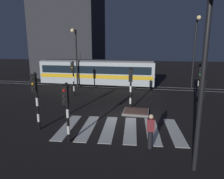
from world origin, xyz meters
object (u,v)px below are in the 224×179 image
street_lamp_near_kerb (206,61)px  pedestrian_waiting_at_kerb (151,131)px  traffic_light_median_centre (131,82)px  traffic_light_kerb_mid_left (66,104)px  traffic_light_corner_near_right (200,100)px  traffic_light_corner_near_left (36,93)px  tram (97,72)px  traffic_light_corner_far_left (73,73)px  street_lamp_trackside_left (75,51)px  traffic_light_corner_far_right (199,77)px  street_lamp_trackside_right (195,46)px

street_lamp_near_kerb → pedestrian_waiting_at_kerb: size_ratio=3.94×
traffic_light_median_centre → traffic_light_kerb_mid_left: size_ratio=1.06×
traffic_light_corner_near_right → traffic_light_median_centre: (-4.01, 4.45, -0.02)m
traffic_light_corner_near_left → tram: tram is taller
traffic_light_corner_near_right → pedestrian_waiting_at_kerb: 3.01m
traffic_light_corner_near_right → street_lamp_near_kerb: size_ratio=0.49×
traffic_light_corner_far_left → street_lamp_trackside_left: bearing=107.6°
traffic_light_corner_near_left → traffic_light_corner_far_left: traffic_light_corner_far_left is taller
street_lamp_near_kerb → traffic_light_corner_near_left: bearing=163.3°
street_lamp_trackside_left → traffic_light_median_centre: bearing=-44.3°
traffic_light_kerb_mid_left → traffic_light_corner_far_left: (-3.58, 9.35, 0.24)m
traffic_light_median_centre → street_lamp_near_kerb: size_ratio=0.49×
traffic_light_corner_far_right → pedestrian_waiting_at_kerb: (-3.94, -9.23, -1.34)m
pedestrian_waiting_at_kerb → traffic_light_corner_far_left: bearing=130.3°
traffic_light_median_centre → traffic_light_corner_far_right: (5.59, 3.45, 0.05)m
traffic_light_corner_near_right → pedestrian_waiting_at_kerb: (-2.36, -1.33, -1.31)m
traffic_light_kerb_mid_left → street_lamp_trackside_right: street_lamp_trackside_right is taller
traffic_light_corner_near_left → street_lamp_near_kerb: size_ratio=0.50×
traffic_light_corner_far_left → pedestrian_waiting_at_kerb: size_ratio=2.02×
traffic_light_corner_near_right → traffic_light_corner_far_right: size_ratio=0.99×
traffic_light_corner_far_right → street_lamp_near_kerb: (-2.18, -10.87, 2.09)m
street_lamp_near_kerb → street_lamp_trackside_left: (-10.62, 14.48, 0.03)m
traffic_light_corner_near_right → street_lamp_trackside_right: 12.95m
traffic_light_corner_near_left → traffic_light_kerb_mid_left: bearing=-25.4°
traffic_light_corner_far_right → pedestrian_waiting_at_kerb: size_ratio=1.96×
pedestrian_waiting_at_kerb → traffic_light_corner_near_right: bearing=29.4°
street_lamp_trackside_right → tram: size_ratio=0.55×
tram → street_lamp_trackside_right: bearing=-4.5°
traffic_light_corner_near_right → street_lamp_trackside_right: street_lamp_trackside_right is taller
traffic_light_corner_near_left → traffic_light_corner_far_left: 8.31m
street_lamp_trackside_left → tram: bearing=44.1°
tram → pedestrian_waiting_at_kerb: bearing=-64.9°
traffic_light_kerb_mid_left → street_lamp_trackside_left: (-4.78, 13.14, 2.30)m
traffic_light_corner_far_right → tram: bearing=153.1°
traffic_light_kerb_mid_left → street_lamp_near_kerb: (5.84, -1.34, 2.27)m
street_lamp_near_kerb → tram: street_lamp_near_kerb is taller
traffic_light_corner_far_right → traffic_light_corner_near_left: size_ratio=0.99×
traffic_light_corner_far_left → pedestrian_waiting_at_kerb: bearing=-49.7°
traffic_light_corner_far_left → street_lamp_trackside_right: (11.89, 4.80, 2.66)m
pedestrian_waiting_at_kerb → street_lamp_near_kerb: bearing=-43.0°
traffic_light_corner_near_right → traffic_light_median_centre: bearing=132.0°
traffic_light_kerb_mid_left → pedestrian_waiting_at_kerb: 4.26m
traffic_light_median_centre → tram: 10.40m
traffic_light_kerb_mid_left → tram: (-2.82, 15.04, -0.29)m
traffic_light_median_centre → street_lamp_trackside_left: street_lamp_trackside_left is taller
traffic_light_kerb_mid_left → street_lamp_trackside_left: bearing=110.0°
traffic_light_corner_near_right → traffic_light_kerb_mid_left: 6.65m
street_lamp_trackside_left → pedestrian_waiting_at_kerb: bearing=-55.4°
traffic_light_corner_far_right → traffic_light_corner_near_left: (-10.41, -8.41, 0.02)m
traffic_light_corner_near_right → tram: 16.30m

